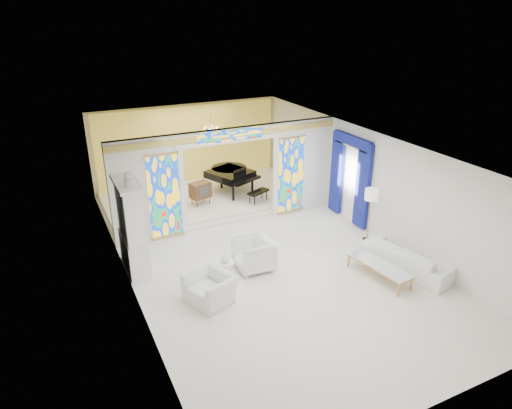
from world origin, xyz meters
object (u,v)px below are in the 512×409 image
armchair_right (254,254)px  sofa (407,258)px  grand_piano (231,173)px  armchair_left (210,288)px  tv_console (200,190)px  coffee_table (379,266)px  china_cabinet (132,227)px

armchair_right → sofa: 3.88m
sofa → grand_piano: size_ratio=0.86×
armchair_right → grand_piano: grand_piano is taller
grand_piano → armchair_left: bearing=-140.0°
armchair_left → tv_console: 5.26m
coffee_table → tv_console: size_ratio=2.41×
sofa → armchair_right: bearing=48.7°
armchair_right → grand_piano: bearing=167.5°
tv_console → armchair_right: bearing=-106.1°
armchair_right → coffee_table: armchair_right is taller
armchair_left → sofa: size_ratio=0.44×
sofa → coffee_table: 0.90m
armchair_left → sofa: 5.04m
sofa → tv_console: bearing=15.3°
china_cabinet → armchair_right: bearing=-25.8°
armchair_left → tv_console: size_ratio=1.38×
china_cabinet → grand_piano: 5.45m
sofa → tv_console: tv_console is taller
armchair_left → coffee_table: armchair_left is taller
china_cabinet → tv_console: size_ratio=3.67×
coffee_table → grand_piano: grand_piano is taller
china_cabinet → coffee_table: 6.15m
coffee_table → grand_piano: bearing=99.8°
china_cabinet → armchair_right: china_cabinet is taller
china_cabinet → armchair_left: size_ratio=2.66×
china_cabinet → tv_console: bearing=46.1°
coffee_table → grand_piano: 6.71m
armchair_right → sofa: size_ratio=0.40×
china_cabinet → tv_console: (2.77, 2.88, -0.51)m
armchair_right → armchair_left: bearing=-56.8°
armchair_right → coffee_table: size_ratio=0.52×
armchair_left → tv_console: bearing=141.3°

